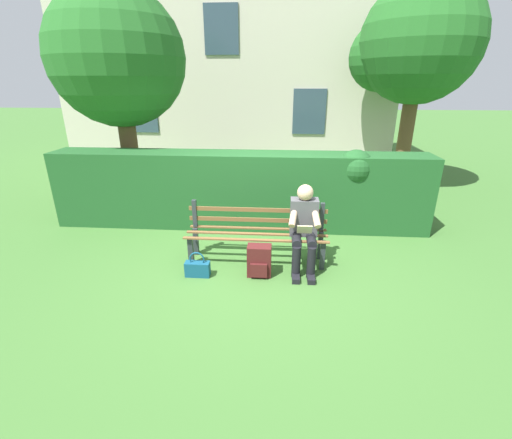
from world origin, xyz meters
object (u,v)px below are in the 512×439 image
(backpack, at_px, (259,261))
(handbag, at_px, (198,268))
(tree_far, at_px, (413,46))
(person_seated, at_px, (304,226))
(park_bench, at_px, (257,233))
(tree, at_px, (114,62))

(backpack, height_order, handbag, backpack)
(handbag, distance_m, tree_far, 6.86)
(person_seated, distance_m, tree_far, 5.64)
(park_bench, bearing_deg, handbag, 35.32)
(backpack, relative_size, tree_far, 0.10)
(park_bench, distance_m, person_seated, 0.71)
(backpack, bearing_deg, person_seated, -154.15)
(person_seated, height_order, handbag, person_seated)
(park_bench, xyz_separation_m, tree_far, (-3.15, -4.20, 2.75))
(park_bench, xyz_separation_m, tree, (2.79, -2.20, 2.36))
(person_seated, distance_m, handbag, 1.55)
(park_bench, bearing_deg, person_seated, 165.74)
(handbag, bearing_deg, tree, -53.55)
(person_seated, bearing_deg, park_bench, -14.26)
(tree, relative_size, backpack, 9.36)
(tree, height_order, backpack, tree)
(tree, distance_m, tree_far, 6.28)
(handbag, bearing_deg, tree_far, -129.56)
(person_seated, relative_size, tree, 0.29)
(person_seated, xyz_separation_m, tree_far, (-2.49, -4.36, 2.55))
(person_seated, relative_size, tree_far, 0.26)
(person_seated, relative_size, handbag, 3.29)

